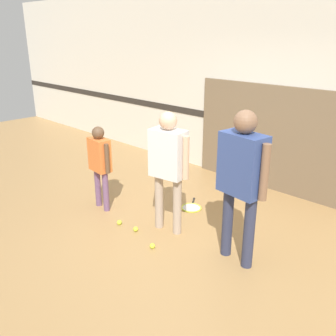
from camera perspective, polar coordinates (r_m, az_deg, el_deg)
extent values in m
plane|color=#A87F4C|center=(4.76, 0.40, -10.83)|extent=(16.00, 16.00, 0.00)
cube|color=silver|center=(6.09, 16.48, 11.31)|extent=(16.00, 0.06, 3.20)
cube|color=#2D2823|center=(6.16, 15.81, 6.00)|extent=(16.00, 0.01, 0.12)
cube|color=#756047|center=(6.15, 16.13, 4.17)|extent=(2.90, 0.05, 1.68)
cylinder|color=tan|center=(4.87, -1.37, -5.03)|extent=(0.11, 0.11, 0.75)
cylinder|color=tan|center=(4.73, 1.42, -5.87)|extent=(0.11, 0.11, 0.75)
cube|color=silver|center=(4.55, 0.00, 2.22)|extent=(0.47, 0.31, 0.59)
sphere|color=#DBAD89|center=(4.44, 0.00, 7.22)|extent=(0.22, 0.22, 0.22)
cylinder|color=#DBAD89|center=(4.70, -2.57, 2.68)|extent=(0.08, 0.08, 0.53)
cylinder|color=#DBAD89|center=(4.42, 2.74, 1.53)|extent=(0.08, 0.08, 0.53)
cylinder|color=#6B4C70|center=(5.60, -10.63, -2.86)|extent=(0.09, 0.09, 0.59)
cylinder|color=#6B4C70|center=(5.42, -9.46, -3.58)|extent=(0.09, 0.09, 0.59)
cube|color=orange|center=(5.33, -10.40, 2.00)|extent=(0.36, 0.22, 0.47)
sphere|color=brown|center=(5.24, -10.61, 5.31)|extent=(0.17, 0.17, 0.17)
cylinder|color=brown|center=(5.50, -11.45, 2.43)|extent=(0.06, 0.06, 0.42)
cylinder|color=brown|center=(5.16, -9.27, 1.41)|extent=(0.06, 0.06, 0.42)
cylinder|color=#2D334C|center=(4.16, 12.23, -9.65)|extent=(0.12, 0.12, 0.83)
cylinder|color=#2D334C|center=(4.33, 9.05, -8.13)|extent=(0.12, 0.12, 0.83)
cube|color=#334784|center=(3.94, 11.28, 0.58)|extent=(0.51, 0.33, 0.65)
sphere|color=brown|center=(3.82, 11.73, 6.91)|extent=(0.24, 0.24, 0.24)
cylinder|color=brown|center=(3.78, 14.50, -0.68)|extent=(0.09, 0.09, 0.58)
cylinder|color=brown|center=(4.12, 8.31, 1.50)|extent=(0.09, 0.09, 0.58)
torus|color=#C6D838|center=(5.53, 3.57, -6.07)|extent=(0.42, 0.42, 0.02)
cylinder|color=silver|center=(5.53, 3.57, -6.07)|extent=(0.26, 0.26, 0.01)
cylinder|color=black|center=(5.74, 3.88, -5.05)|extent=(0.12, 0.17, 0.02)
sphere|color=black|center=(5.82, 3.99, -4.67)|extent=(0.03, 0.03, 0.03)
sphere|color=#CCE038|center=(4.57, -2.40, -11.78)|extent=(0.07, 0.07, 0.07)
sphere|color=#CCE038|center=(5.66, 1.34, -5.13)|extent=(0.07, 0.07, 0.07)
sphere|color=#CCE038|center=(5.11, -7.42, -8.23)|extent=(0.07, 0.07, 0.07)
sphere|color=#CCE038|center=(4.93, -4.96, -9.26)|extent=(0.07, 0.07, 0.07)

